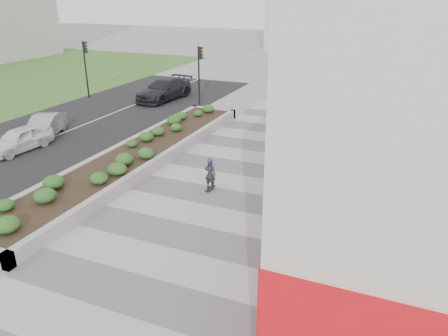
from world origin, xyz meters
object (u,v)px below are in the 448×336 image
(skateboarder, at_px, (210,174))
(car_white, at_px, (19,139))
(planter, at_px, (137,154))
(car_silver, at_px, (45,126))
(traffic_signal_far, at_px, (86,61))
(car_dark, at_px, (164,90))
(traffic_signal_near, at_px, (200,68))

(skateboarder, xyz_separation_m, car_white, (-10.95, 0.50, -0.11))
(planter, relative_size, car_white, 5.06)
(skateboarder, bearing_deg, car_white, 175.08)
(skateboarder, relative_size, car_silver, 0.38)
(planter, bearing_deg, car_silver, 169.31)
(traffic_signal_far, xyz_separation_m, car_white, (4.53, -11.00, -2.15))
(planter, bearing_deg, car_dark, 114.48)
(traffic_signal_far, distance_m, car_dark, 6.19)
(planter, height_order, traffic_signal_far, traffic_signal_far)
(planter, bearing_deg, car_white, -171.11)
(car_dark, bearing_deg, planter, -59.34)
(car_dark, bearing_deg, car_white, -88.73)
(planter, relative_size, skateboarder, 12.82)
(car_silver, bearing_deg, planter, -32.12)
(skateboarder, distance_m, car_silver, 11.83)
(traffic_signal_near, height_order, car_silver, traffic_signal_near)
(traffic_signal_far, distance_m, skateboarder, 19.39)
(traffic_signal_near, bearing_deg, car_white, -112.10)
(traffic_signal_near, xyz_separation_m, car_white, (-4.67, -11.50, -2.15))
(traffic_signal_near, bearing_deg, car_silver, -119.54)
(skateboarder, bearing_deg, planter, 159.43)
(traffic_signal_near, relative_size, car_dark, 0.81)
(skateboarder, xyz_separation_m, car_silver, (-11.49, 2.81, -0.10))
(traffic_signal_far, height_order, car_dark, traffic_signal_far)
(traffic_signal_far, xyz_separation_m, skateboarder, (15.48, -11.50, -2.05))
(planter, distance_m, traffic_signal_near, 10.90)
(car_dark, bearing_deg, traffic_signal_near, -11.83)
(skateboarder, height_order, car_white, skateboarder)
(car_silver, distance_m, car_dark, 10.48)
(car_white, bearing_deg, planter, 13.71)
(traffic_signal_far, bearing_deg, planter, -42.46)
(planter, height_order, skateboarder, skateboarder)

